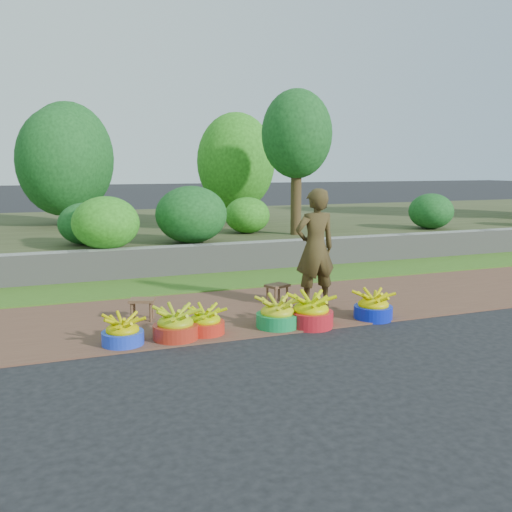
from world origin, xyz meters
name	(u,v)px	position (x,y,z in m)	size (l,w,h in m)	color
ground_plane	(300,333)	(0.00, 0.00, 0.00)	(120.00, 120.00, 0.00)	black
dirt_shoulder	(261,308)	(0.00, 1.25, 0.01)	(80.00, 2.50, 0.02)	brown
grass_verge	(218,281)	(0.00, 3.25, 0.02)	(80.00, 1.50, 0.04)	#3E6C1E
retaining_wall	(203,259)	(0.00, 4.10, 0.28)	(80.00, 0.35, 0.55)	gray
earth_bank	(151,233)	(0.00, 9.00, 0.25)	(80.00, 10.00, 0.50)	#3E4424
vegetation	(54,140)	(-2.35, 7.95, 2.57)	(30.93, 8.08, 4.68)	#3F3119
basin_a	(123,332)	(-2.05, 0.28, 0.16)	(0.46, 0.46, 0.35)	blue
basin_b	(176,326)	(-1.46, 0.27, 0.17)	(0.52, 0.52, 0.39)	#AA2817
basin_c	(205,322)	(-1.08, 0.35, 0.15)	(0.46, 0.46, 0.34)	red
basin_d	(277,315)	(-0.18, 0.28, 0.18)	(0.52, 0.52, 0.39)	#138843
basin_e	(311,312)	(0.24, 0.20, 0.19)	(0.56, 0.56, 0.42)	red
basin_f	(373,307)	(1.16, 0.21, 0.17)	(0.50, 0.50, 0.37)	#0B1FBD
stool_left	(142,303)	(-1.66, 1.22, 0.24)	(0.38, 0.33, 0.28)	brown
stool_right	(277,288)	(0.32, 1.43, 0.24)	(0.38, 0.34, 0.28)	brown
vendor_woman	(315,248)	(0.73, 1.05, 0.85)	(0.61, 0.40, 1.66)	black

